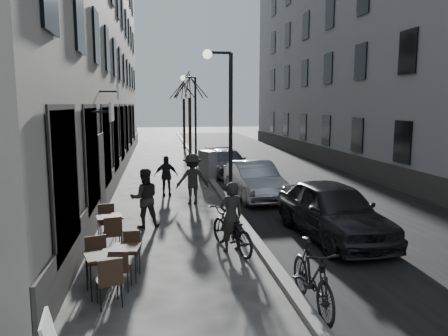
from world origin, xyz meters
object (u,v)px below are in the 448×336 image
object	(u,v)px
bicycle	(231,230)
pedestrian_far	(166,176)
tree_near	(189,85)
streetlamp_near	(225,116)
car_far	(227,162)
bistro_set_c	(110,227)
utility_cabinet	(208,165)
pedestrian_near	(145,198)
tree_far	(184,89)
pedestrian_mid	(192,179)
bistro_set_a	(103,270)
streetlamp_far	(192,110)
moped	(312,277)
car_near	(333,210)
car_mid	(254,180)
bistro_set_b	(126,259)

from	to	relation	value
bicycle	pedestrian_far	distance (m)	6.91
tree_near	pedestrian_far	distance (m)	12.11
streetlamp_near	car_far	size ratio (longest dim) A/B	1.19
streetlamp_near	bistro_set_c	distance (m)	4.78
utility_cabinet	pedestrian_near	distance (m)	8.06
tree_far	pedestrian_mid	bearing A→B (deg)	-92.76
bistro_set_c	streetlamp_near	bearing A→B (deg)	22.21
bistro_set_a	bicycle	bearing A→B (deg)	19.06
bicycle	pedestrian_far	world-z (taller)	pedestrian_far
streetlamp_far	utility_cabinet	size ratio (longest dim) A/B	3.75
tree_far	pedestrian_mid	distance (m)	19.35
tree_near	streetlamp_near	bearing A→B (deg)	-90.28
pedestrian_near	pedestrian_far	xyz separation A→B (m)	(0.70, 4.35, -0.08)
moped	utility_cabinet	bearing A→B (deg)	90.92
streetlamp_far	pedestrian_far	xyz separation A→B (m)	(-1.73, -8.32, -2.39)
pedestrian_near	pedestrian_far	world-z (taller)	pedestrian_near
tree_near	car_near	distance (m)	18.09
pedestrian_far	car_mid	size ratio (longest dim) A/B	0.37
pedestrian_far	car_far	size ratio (longest dim) A/B	0.36
utility_cabinet	pedestrian_far	xyz separation A→B (m)	(-2.00, -3.24, 0.09)
bistro_set_a	bicycle	size ratio (longest dim) A/B	0.80
streetlamp_near	streetlamp_far	world-z (taller)	same
streetlamp_near	moped	size ratio (longest dim) A/B	2.60
tree_near	car_mid	bearing A→B (deg)	-83.33
bistro_set_c	car_far	bearing A→B (deg)	53.99
bistro_set_b	moped	xyz separation A→B (m)	(3.24, -1.83, 0.18)
bicycle	car_near	xyz separation A→B (m)	(2.81, 0.59, 0.24)
pedestrian_mid	car_far	xyz separation A→B (m)	(2.23, 6.21, -0.27)
bistro_set_a	car_near	distance (m)	6.14
pedestrian_far	car_far	world-z (taller)	pedestrian_far
car_mid	car_far	distance (m)	5.59
streetlamp_near	car_near	xyz separation A→B (m)	(2.47, -2.49, -2.41)
bistro_set_a	car_near	size ratio (longest dim) A/B	0.36
streetlamp_far	pedestrian_mid	world-z (taller)	streetlamp_far
streetlamp_far	bistro_set_b	distance (m)	16.90
streetlamp_near	utility_cabinet	size ratio (longest dim) A/B	3.75
car_near	utility_cabinet	bearing A→B (deg)	98.59
tree_near	pedestrian_near	distance (m)	16.32
tree_near	car_far	world-z (taller)	tree_near
bistro_set_b	moped	world-z (taller)	moped
bistro_set_c	bistro_set_b	bearing A→B (deg)	-88.51
bistro_set_c	pedestrian_mid	size ratio (longest dim) A/B	0.88
streetlamp_far	bistro_set_c	xyz separation A→B (m)	(-3.26, -14.22, -2.70)
pedestrian_near	tree_near	bearing A→B (deg)	-106.71
car_mid	moped	bearing A→B (deg)	-100.23
tree_far	bistro_set_a	xyz separation A→B (m)	(-3.16, -26.07, -4.20)
tree_far	moped	xyz separation A→B (m)	(0.45, -27.28, -4.07)
tree_far	moped	distance (m)	27.59
car_far	bistro_set_b	bearing A→B (deg)	-112.64
pedestrian_far	car_far	bearing A→B (deg)	53.28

